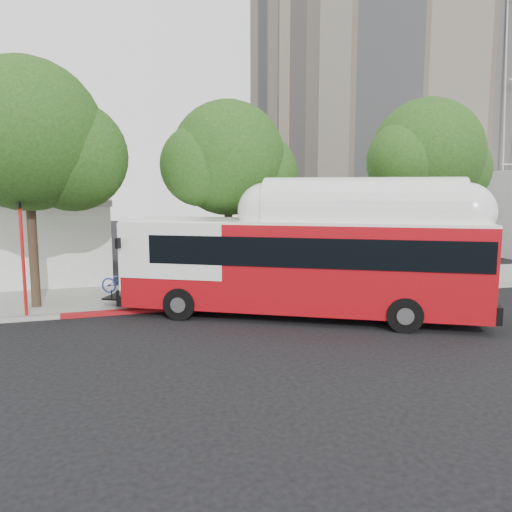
{
  "coord_description": "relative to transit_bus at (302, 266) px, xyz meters",
  "views": [
    {
      "loc": [
        -6.23,
        -15.59,
        4.87
      ],
      "look_at": [
        -0.62,
        3.0,
        2.18
      ],
      "focal_mm": 35.0,
      "sensor_mm": 36.0,
      "label": 1
    }
  ],
  "objects": [
    {
      "name": "transit_bus",
      "position": [
        0.0,
        0.0,
        0.0
      ],
      "size": [
        13.61,
        8.85,
        4.18
      ],
      "rotation": [
        0.0,
        0.0,
        -0.5
      ],
      "color": "#9E0A11",
      "rests_on": "ground"
    },
    {
      "name": "street_tree_mid",
      "position": [
        -1.33,
        4.58,
        3.95
      ],
      "size": [
        5.75,
        5.0,
        8.62
      ],
      "color": "#2D2116",
      "rests_on": "ground"
    },
    {
      "name": "red_curb_segment",
      "position": [
        -3.73,
        2.42,
        -1.88
      ],
      "size": [
        10.0,
        0.32,
        0.16
      ],
      "primitive_type": "cube",
      "color": "maroon",
      "rests_on": "ground"
    },
    {
      "name": "street_tree_left",
      "position": [
        -9.26,
        4.08,
        4.65
      ],
      "size": [
        6.67,
        5.8,
        9.74
      ],
      "color": "#2D2116",
      "rests_on": "ground"
    },
    {
      "name": "street_tree_right",
      "position": [
        8.71,
        4.38,
        4.3
      ],
      "size": [
        6.21,
        5.4,
        9.18
      ],
      "color": "#2D2116",
      "rests_on": "ground"
    },
    {
      "name": "apartment_tower",
      "position": [
        17.27,
        26.52,
        15.66
      ],
      "size": [
        18.0,
        18.0,
        37.0
      ],
      "color": "gray",
      "rests_on": "ground"
    },
    {
      "name": "curb_strip",
      "position": [
        -0.73,
        2.42,
        -1.88
      ],
      "size": [
        60.0,
        0.3,
        0.15
      ],
      "primitive_type": "cube",
      "color": "gray",
      "rests_on": "ground"
    },
    {
      "name": "signal_pole",
      "position": [
        -9.92,
        2.66,
        0.27
      ],
      "size": [
        0.12,
        0.41,
        4.34
      ],
      "color": "red",
      "rests_on": "ground"
    },
    {
      "name": "sidewalk",
      "position": [
        -0.73,
        5.02,
        -1.88
      ],
      "size": [
        60.0,
        5.0,
        0.15
      ],
      "primitive_type": "cube",
      "color": "gray",
      "rests_on": "ground"
    },
    {
      "name": "ground",
      "position": [
        -0.73,
        -1.48,
        -1.96
      ],
      "size": [
        120.0,
        120.0,
        0.0
      ],
      "primitive_type": "plane",
      "color": "black",
      "rests_on": "ground"
    }
  ]
}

